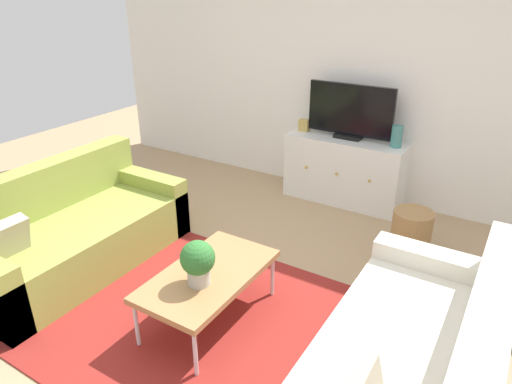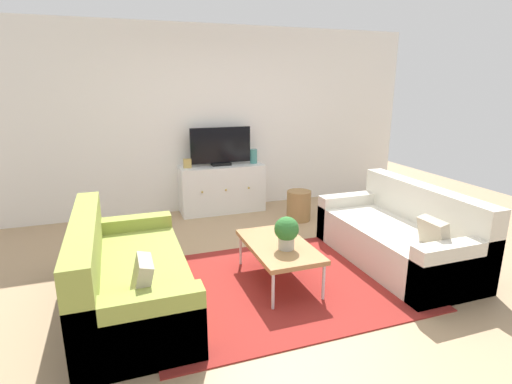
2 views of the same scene
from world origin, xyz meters
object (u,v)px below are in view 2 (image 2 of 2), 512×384
object	(u,v)px
flat_screen_tv	(221,147)
wicker_basket	(299,206)
couch_left_side	(122,280)
couch_right_side	(401,237)
mantel_clock	(187,163)
coffee_table	(279,247)
tv_console	(222,188)
potted_plant	(287,231)
glass_vase	(254,156)

from	to	relation	value
flat_screen_tv	wicker_basket	distance (m)	1.43
couch_left_side	couch_right_side	bearing A→B (deg)	0.00
mantel_clock	wicker_basket	distance (m)	1.71
coffee_table	flat_screen_tv	size ratio (longest dim) A/B	1.12
mantel_clock	wicker_basket	world-z (taller)	mantel_clock
coffee_table	mantel_clock	size ratio (longest dim) A/B	7.77
tv_console	mantel_clock	size ratio (longest dim) A/B	9.61
flat_screen_tv	couch_right_side	bearing A→B (deg)	-60.11
coffee_table	potted_plant	distance (m)	0.24
flat_screen_tv	tv_console	bearing A→B (deg)	-90.00
couch_left_side	potted_plant	distance (m)	1.50
flat_screen_tv	glass_vase	distance (m)	0.53
couch_left_side	wicker_basket	bearing A→B (deg)	33.77
couch_right_side	glass_vase	world-z (taller)	glass_vase
coffee_table	tv_console	world-z (taller)	tv_console
potted_plant	mantel_clock	distance (m)	2.54
glass_vase	potted_plant	bearing A→B (deg)	-102.19
couch_right_side	flat_screen_tv	bearing A→B (deg)	119.89
coffee_table	wicker_basket	bearing A→B (deg)	58.63
couch_left_side	coffee_table	world-z (taller)	couch_left_side
coffee_table	mantel_clock	bearing A→B (deg)	100.85
coffee_table	potted_plant	bearing A→B (deg)	-80.22
couch_left_side	tv_console	distance (m)	2.81
tv_console	couch_right_side	bearing A→B (deg)	-59.90
potted_plant	couch_right_side	bearing A→B (deg)	4.38
mantel_clock	wicker_basket	xyz separation A→B (m)	(1.43, -0.75, -0.56)
couch_left_side	coffee_table	size ratio (longest dim) A/B	1.82
flat_screen_tv	mantel_clock	bearing A→B (deg)	-177.73
flat_screen_tv	wicker_basket	xyz separation A→B (m)	(0.92, -0.77, -0.77)
couch_left_side	wicker_basket	distance (m)	2.91
potted_plant	flat_screen_tv	bearing A→B (deg)	89.28
couch_right_side	flat_screen_tv	size ratio (longest dim) A/B	2.04
coffee_table	mantel_clock	distance (m)	2.43
potted_plant	glass_vase	xyz separation A→B (m)	(0.54, 2.48, 0.25)
couch_right_side	potted_plant	distance (m)	1.44
potted_plant	wicker_basket	world-z (taller)	potted_plant
glass_vase	wicker_basket	world-z (taller)	glass_vase
glass_vase	coffee_table	bearing A→B (deg)	-103.34
couch_right_side	tv_console	distance (m)	2.75
wicker_basket	glass_vase	bearing A→B (deg)	118.94
couch_left_side	tv_console	bearing A→B (deg)	57.71
tv_console	flat_screen_tv	bearing A→B (deg)	90.00
wicker_basket	potted_plant	bearing A→B (deg)	-118.89
tv_console	coffee_table	bearing A→B (deg)	-91.30
couch_right_side	couch_left_side	bearing A→B (deg)	180.00
flat_screen_tv	glass_vase	xyz separation A→B (m)	(0.50, -0.02, -0.17)
potted_plant	wicker_basket	size ratio (longest dim) A/B	0.74
mantel_clock	couch_left_side	bearing A→B (deg)	-112.75
glass_vase	mantel_clock	size ratio (longest dim) A/B	1.66
glass_vase	flat_screen_tv	bearing A→B (deg)	177.73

